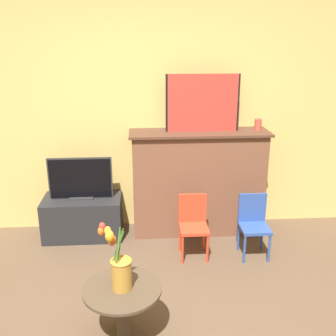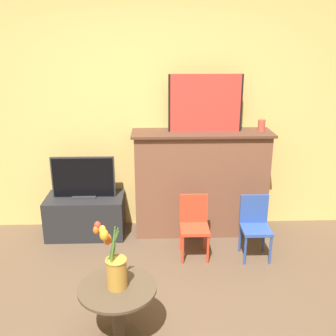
{
  "view_description": "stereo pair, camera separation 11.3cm",
  "coord_description": "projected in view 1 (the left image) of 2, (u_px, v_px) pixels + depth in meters",
  "views": [
    {
      "loc": [
        -0.08,
        -1.93,
        2.01
      ],
      "look_at": [
        0.14,
        1.2,
        0.96
      ],
      "focal_mm": 42.0,
      "sensor_mm": 36.0,
      "label": 1
    },
    {
      "loc": [
        0.04,
        -1.94,
        2.01
      ],
      "look_at": [
        0.14,
        1.2,
        0.96
      ],
      "focal_mm": 42.0,
      "sensor_mm": 36.0,
      "label": 2
    }
  ],
  "objects": [
    {
      "name": "wall_back",
      "position": [
        148.0,
        104.0,
        4.05
      ],
      "size": [
        8.0,
        0.06,
        2.7
      ],
      "color": "#E0BC66",
      "rests_on": "ground"
    },
    {
      "name": "fireplace_mantel",
      "position": [
        198.0,
        181.0,
        4.13
      ],
      "size": [
        1.42,
        0.41,
        1.1
      ],
      "color": "brown",
      "rests_on": "ground"
    },
    {
      "name": "painting",
      "position": [
        203.0,
        103.0,
        3.88
      ],
      "size": [
        0.73,
        0.03,
        0.57
      ],
      "color": "black",
      "rests_on": "fireplace_mantel"
    },
    {
      "name": "mantel_candle",
      "position": [
        258.0,
        125.0,
        3.98
      ],
      "size": [
        0.07,
        0.07,
        0.12
      ],
      "color": "#CC4C3D",
      "rests_on": "fireplace_mantel"
    },
    {
      "name": "tv_stand",
      "position": [
        83.0,
        217.0,
        4.12
      ],
      "size": [
        0.8,
        0.43,
        0.43
      ],
      "color": "#232326",
      "rests_on": "ground"
    },
    {
      "name": "tv_monitor",
      "position": [
        80.0,
        179.0,
        3.99
      ],
      "size": [
        0.65,
        0.12,
        0.43
      ],
      "color": "#2D2D2D",
      "rests_on": "tv_stand"
    },
    {
      "name": "chair_red",
      "position": [
        193.0,
        222.0,
        3.73
      ],
      "size": [
        0.27,
        0.27,
        0.6
      ],
      "color": "red",
      "rests_on": "ground"
    },
    {
      "name": "chair_blue",
      "position": [
        253.0,
        222.0,
        3.73
      ],
      "size": [
        0.27,
        0.27,
        0.6
      ],
      "color": "#2D4C99",
      "rests_on": "ground"
    },
    {
      "name": "side_table",
      "position": [
        123.0,
        306.0,
        2.65
      ],
      "size": [
        0.53,
        0.53,
        0.43
      ],
      "color": "#4C3D2D",
      "rests_on": "ground"
    },
    {
      "name": "vase_tulips",
      "position": [
        119.0,
        267.0,
        2.55
      ],
      "size": [
        0.21,
        0.17,
        0.47
      ],
      "color": "#B78433",
      "rests_on": "side_table"
    }
  ]
}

